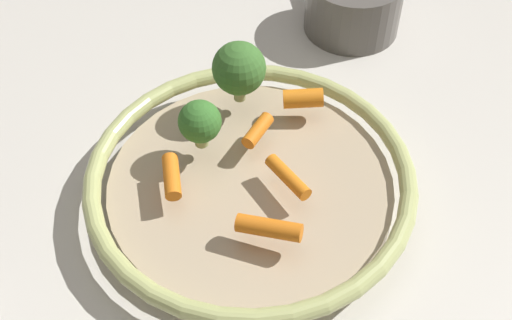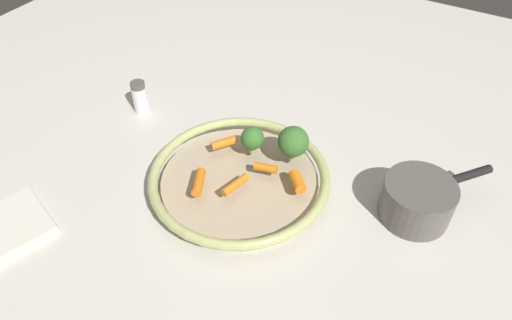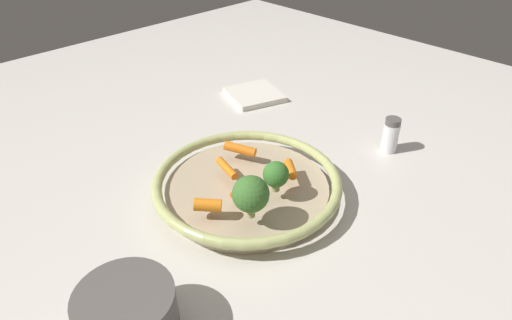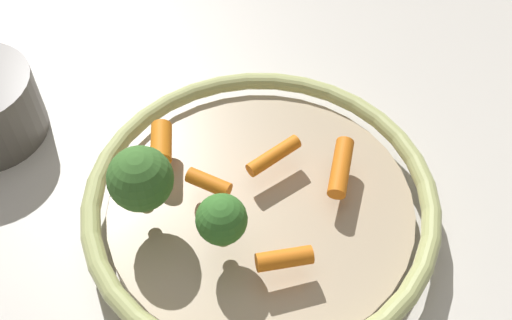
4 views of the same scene
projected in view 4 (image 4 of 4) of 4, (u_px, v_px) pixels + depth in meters
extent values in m
plane|color=beige|center=(261.00, 218.00, 0.60)|extent=(2.00, 2.00, 0.00)
cylinder|color=tan|center=(261.00, 211.00, 0.59)|extent=(0.30, 0.30, 0.03)
torus|color=#B4BC72|center=(261.00, 197.00, 0.58)|extent=(0.34, 0.34, 0.02)
cylinder|color=orange|center=(161.00, 143.00, 0.59)|extent=(0.05, 0.05, 0.02)
cylinder|color=orange|center=(274.00, 156.00, 0.59)|extent=(0.03, 0.06, 0.02)
cylinder|color=orange|center=(284.00, 259.00, 0.51)|extent=(0.04, 0.05, 0.02)
cylinder|color=orange|center=(341.00, 167.00, 0.58)|extent=(0.04, 0.06, 0.02)
cylinder|color=orange|center=(209.00, 183.00, 0.57)|extent=(0.05, 0.02, 0.02)
cylinder|color=#9AA666|center=(223.00, 236.00, 0.53)|extent=(0.01, 0.01, 0.01)
sphere|color=#37722B|center=(222.00, 219.00, 0.51)|extent=(0.04, 0.04, 0.04)
cylinder|color=tan|center=(146.00, 202.00, 0.55)|extent=(0.01, 0.01, 0.02)
sphere|color=#3B6E2C|center=(140.00, 179.00, 0.52)|extent=(0.06, 0.06, 0.06)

